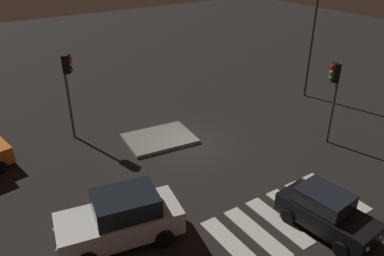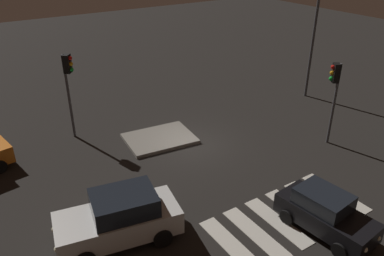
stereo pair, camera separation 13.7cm
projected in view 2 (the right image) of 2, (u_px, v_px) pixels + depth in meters
ground_plane at (192, 145)px, 20.67m from camera, size 80.00×80.00×0.00m
traffic_island at (160, 138)px, 21.10m from camera, size 3.89×3.08×0.18m
car_black at (325, 213)px, 14.39m from camera, size 2.06×3.85×1.62m
car_white at (120, 218)px, 13.88m from camera, size 4.68×2.70×1.94m
traffic_light_west at (68, 76)px, 19.89m from camera, size 0.53×0.54×4.69m
traffic_light_east at (335, 84)px, 19.38m from camera, size 0.53×0.54×4.43m
street_lamp at (317, 12)px, 24.35m from camera, size 0.56×0.56×8.53m
crosswalk_near at (288, 217)px, 15.38m from camera, size 6.45×3.20×0.02m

